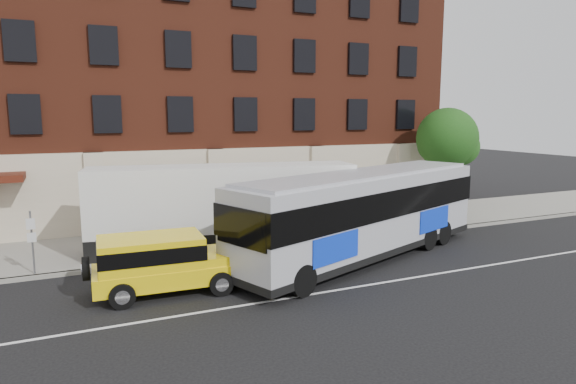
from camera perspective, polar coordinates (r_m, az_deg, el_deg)
name	(u,v)px	position (r m, az deg, el deg)	size (l,w,h in m)	color
ground	(318,299)	(16.51, 3.47, -12.20)	(120.00, 120.00, 0.00)	black
sidewalk	(233,236)	(24.46, -6.34, -5.05)	(60.00, 6.00, 0.15)	gray
kerb	(254,251)	(21.71, -3.91, -6.81)	(60.00, 0.25, 0.15)	gray
lane_line	(311,294)	(16.92, 2.67, -11.64)	(60.00, 0.12, 0.01)	silver
building	(191,87)	(31.44, -11.11, 11.70)	(30.00, 12.10, 15.00)	#5D2516
sign_pole	(32,240)	(20.33, -27.29, -4.87)	(0.30, 0.20, 2.50)	slate
street_tree	(448,141)	(31.08, 17.84, 5.62)	(3.60, 3.60, 6.20)	#37261B
city_bus	(365,211)	(20.73, 8.77, -2.17)	(13.36, 7.38, 3.62)	#A9ABB3
yellow_suv	(161,260)	(17.25, -14.37, -7.60)	(5.18, 2.43, 1.96)	yellow
shipping_container	(224,209)	(21.76, -7.30, -1.98)	(11.55, 4.23, 3.77)	black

